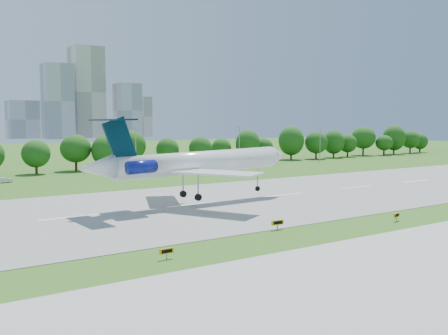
# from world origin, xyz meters

# --- Properties ---
(ground) EXTENTS (600.00, 600.00, 0.00)m
(ground) POSITION_xyz_m (0.00, 0.00, 0.00)
(ground) COLOR #315A17
(ground) RESTS_ON ground
(runway) EXTENTS (400.00, 45.00, 0.08)m
(runway) POSITION_xyz_m (0.00, 25.00, 0.04)
(runway) COLOR gray
(runway) RESTS_ON ground
(taxiway) EXTENTS (400.00, 23.00, 0.08)m
(taxiway) POSITION_xyz_m (0.00, -18.00, 0.04)
(taxiway) COLOR #ADADA8
(taxiway) RESTS_ON ground
(tree_line) EXTENTS (288.40, 8.40, 10.40)m
(tree_line) POSITION_xyz_m (0.00, 92.00, 6.19)
(tree_line) COLOR #382314
(tree_line) RESTS_ON ground
(light_poles) EXTENTS (175.90, 0.25, 12.19)m
(light_poles) POSITION_xyz_m (-2.50, 82.00, 6.34)
(light_poles) COLOR gray
(light_poles) RESTS_ON ground
(skyline) EXTENTS (127.00, 52.00, 80.00)m
(skyline) POSITION_xyz_m (100.16, 390.61, 30.46)
(skyline) COLOR #B2B2B7
(skyline) RESTS_ON ground
(airliner) EXTENTS (39.68, 28.92, 13.53)m
(airliner) POSITION_xyz_m (-0.16, 24.89, 7.19)
(airliner) COLOR white
(airliner) RESTS_ON ground
(taxi_sign_left) EXTENTS (1.59, 0.25, 1.12)m
(taxi_sign_left) POSITION_xyz_m (-18.43, -2.12, 0.82)
(taxi_sign_left) COLOR gray
(taxi_sign_left) RESTS_ON ground
(taxi_sign_centre) EXTENTS (1.81, 0.34, 1.26)m
(taxi_sign_centre) POSITION_xyz_m (-0.38, 2.35, 0.93)
(taxi_sign_centre) COLOR gray
(taxi_sign_centre) RESTS_ON ground
(taxi_sign_right) EXTENTS (1.66, 0.60, 1.17)m
(taxi_sign_right) POSITION_xyz_m (16.90, -2.51, 0.86)
(taxi_sign_right) COLOR gray
(taxi_sign_right) RESTS_ON ground
(service_vehicle_a) EXTENTS (4.10, 2.21, 1.28)m
(service_vehicle_a) POSITION_xyz_m (-20.24, 75.08, 0.64)
(service_vehicle_a) COLOR silver
(service_vehicle_a) RESTS_ON ground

